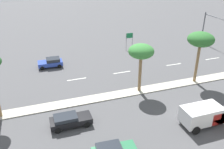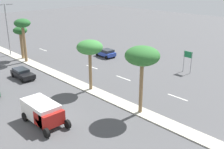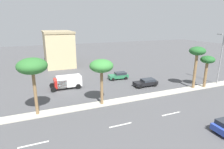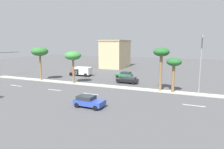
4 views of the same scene
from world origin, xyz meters
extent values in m
plane|color=#4C4C4F|center=(0.00, 29.61, 0.00)|extent=(160.00, 160.00, 0.00)
cube|color=#B7B2A3|center=(0.00, 38.07, 0.06)|extent=(1.80, 76.14, 0.12)
cube|color=silver|center=(6.19, 11.75, 0.01)|extent=(0.20, 2.80, 0.01)
cube|color=silver|center=(6.19, 20.98, 0.01)|extent=(0.20, 2.80, 0.01)
cube|color=silver|center=(6.19, 28.11, 0.01)|extent=(0.20, 2.80, 0.01)
cube|color=silver|center=(6.19, 43.60, 0.01)|extent=(0.20, 2.80, 0.01)
cylinder|color=gray|center=(15.08, 15.45, 1.66)|extent=(0.10, 0.10, 3.31)
cylinder|color=gray|center=(15.08, 16.70, 1.66)|extent=(0.10, 0.10, 3.31)
cube|color=#19723F|center=(15.08, 16.08, 2.84)|extent=(0.08, 1.39, 0.94)
cylinder|color=olive|center=(-0.11, 12.30, 2.92)|extent=(0.39, 0.39, 5.61)
ellipsoid|color=#2D6B2D|center=(-0.11, 12.30, 6.35)|extent=(3.56, 3.56, 1.96)
cylinder|color=olive|center=(0.08, 20.90, 2.60)|extent=(0.41, 0.41, 4.96)
ellipsoid|color=#387F38|center=(0.08, 20.90, 5.65)|extent=(3.26, 3.26, 1.79)
cylinder|color=olive|center=(-0.16, 38.18, 3.16)|extent=(0.48, 0.48, 6.08)
ellipsoid|color=#235B28|center=(-0.16, 38.18, 6.67)|extent=(2.68, 2.68, 1.47)
cylinder|color=olive|center=(0.30, 40.30, 2.41)|extent=(0.49, 0.49, 4.57)
ellipsoid|color=#235B28|center=(0.30, 40.30, 5.12)|extent=(2.41, 2.41, 1.33)
cylinder|color=gray|center=(-0.26, 44.25, 4.76)|extent=(0.20, 0.20, 9.29)
cube|color=gray|center=(0.64, 44.25, 9.26)|extent=(1.10, 0.24, 0.16)
cube|color=#2D47AD|center=(11.98, 31.18, 0.64)|extent=(2.04, 3.91, 0.65)
cube|color=#262B33|center=(11.97, 30.70, 1.21)|extent=(1.79, 2.17, 0.48)
cylinder|color=black|center=(11.12, 32.56, 0.32)|extent=(0.24, 0.65, 0.64)
cylinder|color=black|center=(12.94, 32.50, 0.32)|extent=(0.24, 0.65, 0.64)
cylinder|color=black|center=(11.03, 29.87, 0.32)|extent=(0.24, 0.65, 0.64)
cylinder|color=black|center=(12.85, 29.81, 0.32)|extent=(0.24, 0.65, 0.64)
cube|color=black|center=(-4.34, 30.90, 0.63)|extent=(1.83, 4.40, 0.61)
cube|color=#262B33|center=(-4.34, 31.45, 1.13)|extent=(1.64, 2.42, 0.40)
cylinder|color=black|center=(-3.49, 29.36, 0.32)|extent=(0.22, 0.64, 0.64)
cylinder|color=black|center=(-5.21, 29.37, 0.32)|extent=(0.22, 0.64, 0.64)
cylinder|color=black|center=(-3.48, 32.43, 0.32)|extent=(0.22, 0.64, 0.64)
cylinder|color=black|center=(-5.19, 32.44, 0.32)|extent=(0.22, 0.64, 0.64)
cube|color=#B21E19|center=(-8.77, 16.27, 1.14)|extent=(2.28, 2.00, 1.37)
cube|color=silver|center=(-8.77, 17.83, 1.32)|extent=(2.28, 4.25, 1.75)
cylinder|color=black|center=(-7.63, 14.99, 0.45)|extent=(0.28, 0.90, 0.90)
cylinder|color=black|center=(-9.91, 14.99, 0.45)|extent=(0.28, 0.90, 0.90)
cylinder|color=black|center=(-7.63, 19.20, 0.45)|extent=(0.28, 0.90, 0.90)
cylinder|color=black|center=(-9.91, 19.20, 0.45)|extent=(0.28, 0.90, 0.90)
camera|label=1|loc=(-26.18, 33.89, 16.60)|focal=39.91mm
camera|label=2|loc=(-20.19, -4.45, 13.65)|focal=43.29mm
camera|label=3|loc=(23.36, 12.81, 11.29)|focal=29.95mm
camera|label=4|loc=(33.21, 43.12, 8.11)|focal=31.37mm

